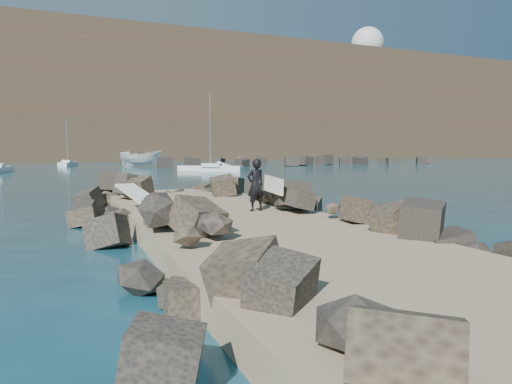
# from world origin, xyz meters

# --- Properties ---
(ground) EXTENTS (800.00, 800.00, 0.00)m
(ground) POSITION_xyz_m (0.00, 0.00, 0.00)
(ground) COLOR #0F384C
(ground) RESTS_ON ground
(jetty) EXTENTS (6.00, 26.00, 0.60)m
(jetty) POSITION_xyz_m (0.00, -2.00, 0.30)
(jetty) COLOR #8C7759
(jetty) RESTS_ON ground
(riprap_left) EXTENTS (2.60, 22.00, 1.00)m
(riprap_left) POSITION_xyz_m (-2.90, -1.50, 0.50)
(riprap_left) COLOR black
(riprap_left) RESTS_ON ground
(riprap_right) EXTENTS (2.60, 22.00, 1.00)m
(riprap_right) POSITION_xyz_m (2.90, -1.50, 0.50)
(riprap_right) COLOR #262421
(riprap_right) RESTS_ON ground
(breakwater_secondary) EXTENTS (52.00, 4.00, 1.20)m
(breakwater_secondary) POSITION_xyz_m (35.00, 55.00, 0.60)
(breakwater_secondary) COLOR black
(breakwater_secondary) RESTS_ON ground
(headland) EXTENTS (360.00, 140.00, 32.00)m
(headland) POSITION_xyz_m (10.00, 160.00, 16.00)
(headland) COLOR #2D4919
(headland) RESTS_ON ground
(surfboard_resting) EXTENTS (1.34, 2.74, 0.09)m
(surfboard_resting) POSITION_xyz_m (-2.59, 2.67, 1.04)
(surfboard_resting) COLOR white
(surfboard_resting) RESTS_ON riprap_left
(boat_imported) EXTENTS (6.93, 3.56, 2.55)m
(boat_imported) POSITION_xyz_m (6.68, 61.93, 1.28)
(boat_imported) COLOR silver
(boat_imported) RESTS_ON ground
(surfer_with_board) EXTENTS (0.86, 2.18, 1.75)m
(surfer_with_board) POSITION_xyz_m (1.14, 1.56, 1.48)
(surfer_with_board) COLOR black
(surfer_with_board) RESTS_ON jetty
(radome) EXTENTS (13.11, 13.11, 20.76)m
(radome) POSITION_xyz_m (112.37, 146.51, 44.07)
(radome) COLOR white
(radome) RESTS_ON headland
(sailboat_b) EXTENTS (3.14, 6.55, 7.80)m
(sailboat_b) POSITION_xyz_m (-4.11, 67.77, 0.35)
(sailboat_b) COLOR white
(sailboat_b) RESTS_ON ground
(sailboat_f) EXTENTS (1.88, 5.85, 7.07)m
(sailboat_f) POSITION_xyz_m (34.70, 92.05, 0.35)
(sailboat_f) COLOR white
(sailboat_f) RESTS_ON ground
(sailboat_a) EXTENTS (2.35, 6.62, 7.88)m
(sailboat_a) POSITION_xyz_m (-11.72, 48.53, 0.35)
(sailboat_a) COLOR white
(sailboat_a) RESTS_ON ground
(sailboat_c) EXTENTS (7.62, 6.42, 9.78)m
(sailboat_c) POSITION_xyz_m (12.15, 42.18, 0.35)
(sailboat_c) COLOR white
(sailboat_c) RESTS_ON ground
(headland_buildings) EXTENTS (137.50, 30.50, 5.00)m
(headland_buildings) POSITION_xyz_m (16.81, 152.19, 33.97)
(headland_buildings) COLOR white
(headland_buildings) RESTS_ON headland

